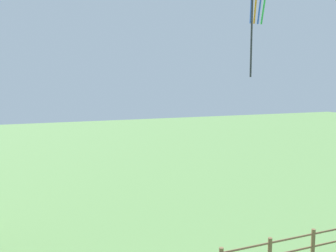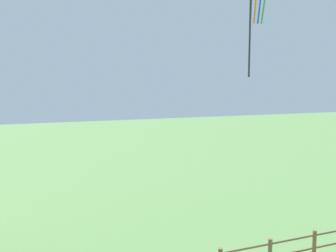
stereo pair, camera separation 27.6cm
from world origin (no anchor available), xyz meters
The scene contains 0 objects.
Camera 2 is at (-4.70, -1.61, 6.20)m, focal length 40.00 mm.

